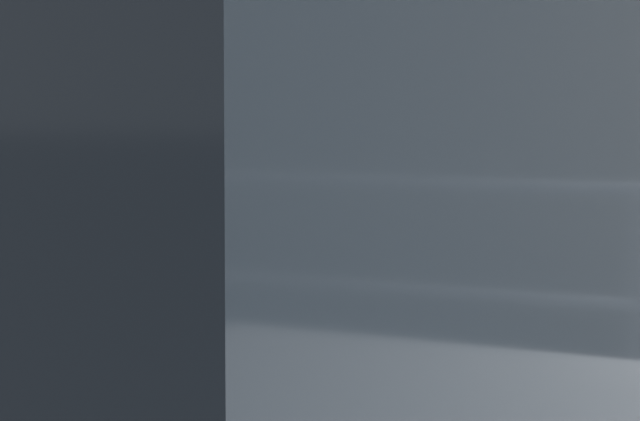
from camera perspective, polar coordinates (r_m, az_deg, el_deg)
The scene contains 2 objects.
parking_meter at distance 3.79m, azimuth 1.39°, elevation -1.55°, with size 0.16×0.17×1.53m.
pedestrian_at_meter at distance 4.22m, azimuth -2.36°, elevation -2.22°, with size 0.74×0.43×1.72m.
Camera 1 is at (1.78, -2.88, 1.58)m, focal length 78.16 mm.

